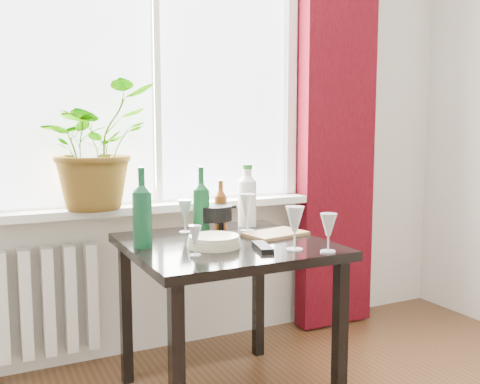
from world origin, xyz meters
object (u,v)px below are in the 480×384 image
cleaning_bottle (247,194)px  cutting_board (275,234)px  wineglass_front_left (195,241)px  tv_remote (263,247)px  bottle_amber (221,205)px  wineglass_back_left (185,216)px  wine_bottle_right (201,201)px  wineglass_back_center (247,212)px  plate_stack (214,241)px  potted_plant (94,145)px  table (225,262)px  fondue_pot (213,220)px  wineglass_far_right (328,232)px  wine_bottle_left (142,207)px  wineglass_front_right (295,228)px  radiator (14,306)px

cleaning_bottle → cutting_board: cleaning_bottle is taller
wineglass_front_left → tv_remote: 0.30m
bottle_amber → wineglass_back_left: bearing=173.3°
cleaning_bottle → wine_bottle_right: bearing=-156.9°
wineglass_back_center → tv_remote: (-0.12, -0.37, -0.09)m
wineglass_back_center → plate_stack: wineglass_back_center is taller
plate_stack → cutting_board: (0.36, 0.10, -0.02)m
wine_bottle_right → cutting_board: size_ratio=1.17×
potted_plant → wineglass_back_left: bearing=-37.7°
table → wine_bottle_right: size_ratio=2.58×
cutting_board → wineglass_back_center: bearing=116.6°
fondue_pot → tv_remote: bearing=-57.7°
bottle_amber → wineglass_far_right: size_ratio=1.54×
wine_bottle_left → wineglass_front_right: size_ratio=1.85×
bottle_amber → plate_stack: size_ratio=1.12×
radiator → cleaning_bottle: bearing=-16.6°
wineglass_back_center → cutting_board: (0.07, -0.15, -0.09)m
table → cleaning_bottle: bearing=48.7°
potted_plant → tv_remote: size_ratio=3.46×
radiator → wineglass_front_right: (1.04, -0.91, 0.45)m
potted_plant → wineglass_front_left: (0.23, -0.74, -0.36)m
wineglass_back_left → plate_stack: wineglass_back_left is taller
wineglass_back_center → fondue_pot: (-0.18, 0.01, -0.03)m
wine_bottle_right → plate_stack: 0.28m
potted_plant → wineglass_far_right: size_ratio=3.80×
wineglass_back_center → potted_plant: bearing=149.3°
radiator → wine_bottle_left: bearing=-49.6°
wineglass_front_right → fondue_pot: 0.49m
wineglass_back_center → wineglass_front_left: size_ratio=1.54×
radiator → cleaning_bottle: (1.11, -0.33, 0.52)m
tv_remote → cleaning_bottle: bearing=84.2°
wineglass_back_left → plate_stack: bearing=-90.3°
wineglass_front_left → cutting_board: size_ratio=0.44×
wineglass_front_right → plate_stack: (-0.28, 0.20, -0.07)m
wineglass_back_left → wineglass_front_left: wineglass_back_left is taller
wine_bottle_right → wineglass_back_left: (-0.04, 0.10, -0.08)m
wine_bottle_right → fondue_pot: wine_bottle_right is taller
wineglass_back_left → tv_remote: size_ratio=0.91×
cleaning_bottle → wineglass_far_right: 0.67m
bottle_amber → wineglass_back_left: size_ratio=1.54×
wine_bottle_left → bottle_amber: 0.49m
potted_plant → tv_remote: (0.53, -0.76, -0.41)m
bottle_amber → wineglass_front_right: bottle_amber is taller
wineglass_far_right → tv_remote: 0.28m
wineglass_back_left → wineglass_front_left: size_ratio=1.32×
wineglass_back_center → cutting_board: size_ratio=0.68×
bottle_amber → cleaning_bottle: cleaning_bottle is taller
bottle_amber → table: bearing=-109.9°
potted_plant → cleaning_bottle: bearing=-19.7°
potted_plant → cleaning_bottle: potted_plant is taller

